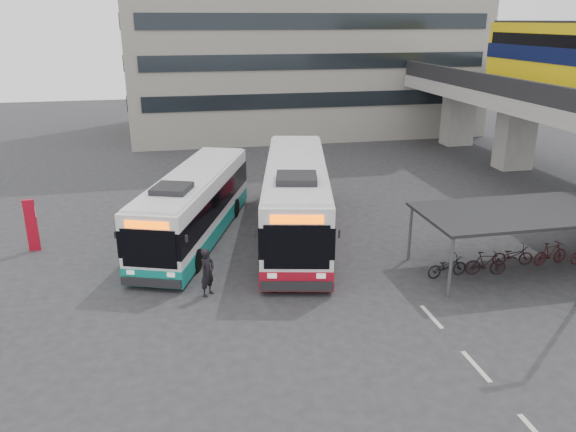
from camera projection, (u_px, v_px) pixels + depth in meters
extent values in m
plane|color=#28282B|center=(363.00, 325.00, 18.97)|extent=(120.00, 120.00, 0.00)
cube|color=gray|center=(515.00, 135.00, 38.12)|extent=(2.20, 1.60, 4.60)
cube|color=gray|center=(458.00, 116.00, 45.50)|extent=(2.20, 1.60, 4.60)
cube|color=black|center=(527.00, 91.00, 30.61)|extent=(0.35, 32.00, 1.10)
cylinder|color=#595B60|center=(410.00, 233.00, 23.72)|extent=(0.12, 0.12, 2.40)
cylinder|color=#595B60|center=(450.00, 268.00, 20.39)|extent=(0.12, 0.12, 2.40)
cube|color=black|center=(542.00, 211.00, 22.56)|extent=(10.00, 4.00, 0.12)
imported|color=black|center=(446.00, 265.00, 22.46)|extent=(1.71, 0.60, 0.90)
imported|color=black|center=(482.00, 261.00, 22.75)|extent=(1.66, 0.47, 1.00)
imported|color=black|center=(517.00, 258.00, 23.08)|extent=(1.72, 0.60, 0.90)
imported|color=black|center=(552.00, 254.00, 23.38)|extent=(1.66, 0.47, 1.00)
cube|color=beige|center=(476.00, 366.00, 16.68)|extent=(0.15, 1.60, 0.01)
cube|color=beige|center=(432.00, 317.00, 19.45)|extent=(0.15, 1.60, 0.01)
cube|color=white|center=(296.00, 195.00, 26.31)|extent=(5.43, 13.13, 2.94)
cube|color=maroon|center=(296.00, 222.00, 26.76)|extent=(5.47, 13.17, 0.80)
cube|color=black|center=(296.00, 192.00, 26.26)|extent=(5.49, 13.16, 1.23)
cube|color=#FF5600|center=(297.00, 219.00, 19.89)|extent=(1.88, 0.49, 0.32)
cube|color=black|center=(297.00, 178.00, 22.71)|extent=(1.97, 2.02, 0.30)
cylinder|color=black|center=(265.00, 258.00, 22.91)|extent=(0.54, 1.11, 1.07)
cylinder|color=black|center=(319.00, 201.00, 30.16)|extent=(0.54, 1.11, 1.07)
cube|color=white|center=(195.00, 203.00, 26.00)|extent=(6.14, 11.45, 2.59)
cube|color=#0D7D6F|center=(196.00, 227.00, 26.40)|extent=(6.19, 11.50, 0.71)
cube|color=black|center=(194.00, 200.00, 25.96)|extent=(6.21, 11.49, 1.08)
cube|color=#FF5600|center=(147.00, 225.00, 20.40)|extent=(1.61, 0.65, 0.28)
cube|color=black|center=(172.00, 189.00, 22.86)|extent=(1.87, 1.91, 0.26)
cylinder|color=black|center=(144.00, 257.00, 23.18)|extent=(0.59, 0.98, 0.94)
cylinder|color=black|center=(235.00, 208.00, 29.22)|extent=(0.59, 0.98, 0.94)
imported|color=black|center=(207.00, 272.00, 20.70)|extent=(0.78, 0.81, 1.86)
cube|color=#AB0A1D|center=(32.00, 225.00, 24.68)|extent=(0.47, 0.15, 2.36)
cube|color=white|center=(29.00, 212.00, 24.48)|extent=(0.51, 0.05, 0.47)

